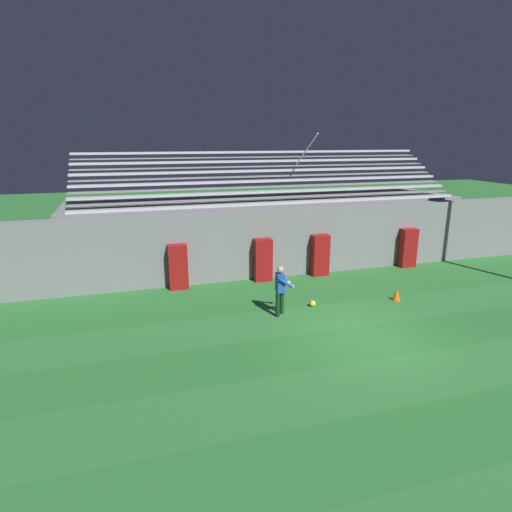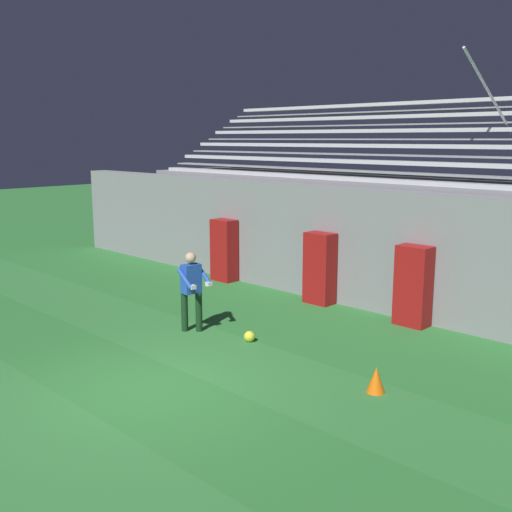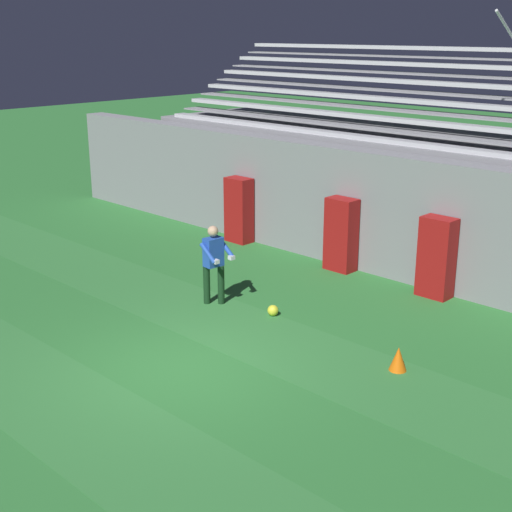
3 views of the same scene
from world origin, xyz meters
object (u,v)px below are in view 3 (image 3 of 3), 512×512
object	(u,v)px
goalkeeper	(214,260)
traffic_cone	(398,359)
padding_pillar_far_left	(239,210)
padding_pillar_gate_left	(341,235)
padding_pillar_gate_right	(437,257)
soccer_ball	(273,310)

from	to	relation	value
goalkeeper	traffic_cone	xyz separation A→B (m)	(4.44, 0.06, -0.74)
padding_pillar_far_left	padding_pillar_gate_left	bearing A→B (deg)	0.00
padding_pillar_gate_left	padding_pillar_gate_right	bearing A→B (deg)	0.00
goalkeeper	traffic_cone	distance (m)	4.50
soccer_ball	traffic_cone	world-z (taller)	traffic_cone
soccer_ball	traffic_cone	bearing A→B (deg)	-5.52
padding_pillar_gate_left	padding_pillar_far_left	distance (m)	3.40
padding_pillar_gate_right	padding_pillar_far_left	xyz separation A→B (m)	(-5.91, 0.00, 0.00)
padding_pillar_far_left	traffic_cone	size ratio (longest dim) A/B	4.12
padding_pillar_gate_left	soccer_ball	world-z (taller)	padding_pillar_gate_left
padding_pillar_gate_left	goalkeeper	distance (m)	3.59
goalkeeper	padding_pillar_far_left	bearing A→B (deg)	128.90
padding_pillar_gate_left	goalkeeper	world-z (taller)	padding_pillar_gate_left
soccer_ball	padding_pillar_gate_left	bearing A→B (deg)	103.85
padding_pillar_far_left	traffic_cone	distance (m)	8.12
padding_pillar_gate_right	traffic_cone	world-z (taller)	padding_pillar_gate_right
goalkeeper	padding_pillar_gate_left	bearing A→B (deg)	81.53
padding_pillar_gate_left	padding_pillar_far_left	xyz separation A→B (m)	(-3.40, 0.00, 0.00)
padding_pillar_far_left	goalkeeper	bearing A→B (deg)	-51.10
padding_pillar_gate_left	goalkeeper	size ratio (longest dim) A/B	1.04
padding_pillar_far_left	traffic_cone	xyz separation A→B (m)	(7.30, -3.50, -0.66)
padding_pillar_gate_right	traffic_cone	size ratio (longest dim) A/B	4.12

